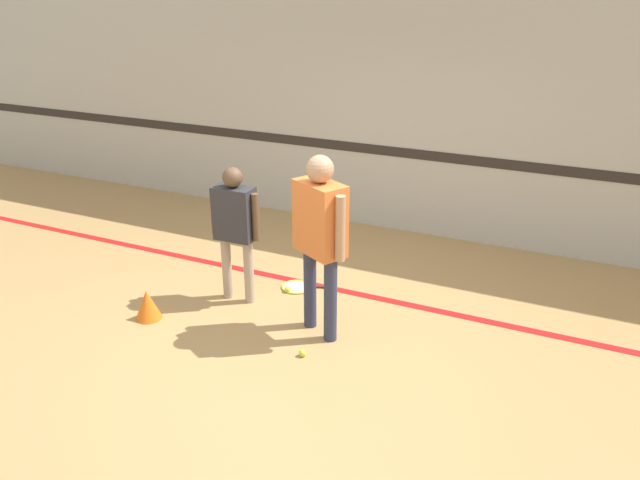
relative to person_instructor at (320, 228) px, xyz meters
name	(u,v)px	position (x,y,z in m)	size (l,w,h in m)	color
ground_plane	(285,339)	(-0.24, -0.25, -1.04)	(16.00, 16.00, 0.00)	tan
wall_back	(398,105)	(-0.24, 2.76, 0.56)	(16.00, 0.07, 3.20)	beige
floor_stripe	(333,289)	(-0.24, 0.84, -1.03)	(14.40, 0.10, 0.01)	red
person_instructor	(320,228)	(0.00, 0.00, 0.00)	(0.57, 0.45, 1.68)	#2D334C
person_student_left	(235,220)	(-1.02, 0.24, -0.18)	(0.53, 0.23, 1.39)	tan
racket_spare_on_floor	(298,287)	(-0.58, 0.71, -1.03)	(0.57, 0.42, 0.03)	#C6D838
tennis_ball_near_instructor	(303,353)	(0.03, -0.43, -1.00)	(0.07, 0.07, 0.07)	#CCE038
tennis_ball_by_spare_racket	(288,289)	(-0.64, 0.57, -1.00)	(0.07, 0.07, 0.07)	#CCE038
training_cone	(148,305)	(-1.60, -0.46, -0.89)	(0.25, 0.25, 0.30)	orange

